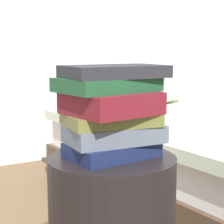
{
  "coord_description": "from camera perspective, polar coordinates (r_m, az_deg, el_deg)",
  "views": [
    {
      "loc": [
        -0.6,
        -1.02,
        0.87
      ],
      "look_at": [
        0.0,
        0.0,
        0.68
      ],
      "focal_mm": 66.91,
      "sensor_mm": 36.0,
      "label": 1
    }
  ],
  "objects": [
    {
      "name": "book_olive",
      "position": [
        1.2,
        -0.19,
        -0.97
      ],
      "size": [
        0.28,
        0.21,
        0.04
      ],
      "primitive_type": "cube",
      "rotation": [
        0.0,
        0.0,
        -0.13
      ],
      "color": "olive",
      "rests_on": "book_slate"
    },
    {
      "name": "book_navy",
      "position": [
        1.22,
        -0.03,
        -5.17
      ],
      "size": [
        0.26,
        0.18,
        0.04
      ],
      "primitive_type": "cube",
      "rotation": [
        0.0,
        0.0,
        0.09
      ],
      "color": "#19234C",
      "rests_on": "side_table"
    },
    {
      "name": "book_forest",
      "position": [
        1.19,
        -0.7,
        3.77
      ],
      "size": [
        0.29,
        0.22,
        0.04
      ],
      "primitive_type": "cube",
      "rotation": [
        0.0,
        0.0,
        0.12
      ],
      "color": "#1E512D",
      "rests_on": "book_maroon"
    },
    {
      "name": "book_maroon",
      "position": [
        1.18,
        -0.09,
        1.25
      ],
      "size": [
        0.26,
        0.24,
        0.06
      ],
      "primitive_type": "cube",
      "rotation": [
        0.0,
        0.0,
        0.13
      ],
      "color": "maroon",
      "rests_on": "book_olive"
    },
    {
      "name": "book_charcoal",
      "position": [
        1.18,
        0.4,
        5.55
      ],
      "size": [
        0.29,
        0.18,
        0.03
      ],
      "primitive_type": "cube",
      "rotation": [
        0.0,
        0.0,
        -0.02
      ],
      "color": "#28282D",
      "rests_on": "book_forest"
    },
    {
      "name": "book_slate",
      "position": [
        1.21,
        0.27,
        -2.98
      ],
      "size": [
        0.28,
        0.18,
        0.05
      ],
      "primitive_type": "cube",
      "rotation": [
        0.0,
        0.0,
        -0.08
      ],
      "color": "slate",
      "rests_on": "book_navy"
    }
  ]
}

